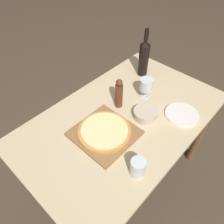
% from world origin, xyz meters
% --- Properties ---
extents(ground_plane, '(12.00, 12.00, 0.00)m').
position_xyz_m(ground_plane, '(0.00, 0.00, 0.00)').
color(ground_plane, '#4C3D2D').
extents(dining_table, '(0.79, 1.28, 0.76)m').
position_xyz_m(dining_table, '(0.00, 0.00, 0.65)').
color(dining_table, '#CCB78E').
rests_on(dining_table, ground_plane).
extents(cutting_board, '(0.32, 0.32, 0.02)m').
position_xyz_m(cutting_board, '(0.01, -0.17, 0.77)').
color(cutting_board, olive).
rests_on(cutting_board, dining_table).
extents(pizza, '(0.30, 0.30, 0.02)m').
position_xyz_m(pizza, '(0.01, -0.17, 0.79)').
color(pizza, '#C68947').
rests_on(pizza, cutting_board).
extents(wine_bottle, '(0.07, 0.07, 0.34)m').
position_xyz_m(wine_bottle, '(-0.19, 0.43, 0.90)').
color(wine_bottle, black).
rests_on(wine_bottle, dining_table).
extents(pepper_mill, '(0.05, 0.05, 0.20)m').
position_xyz_m(pepper_mill, '(-0.09, 0.06, 0.86)').
color(pepper_mill, '#5B2D19').
rests_on(pepper_mill, dining_table).
extents(wine_glass, '(0.09, 0.09, 0.13)m').
position_xyz_m(wine_glass, '(-0.02, 0.24, 0.85)').
color(wine_glass, silver).
rests_on(wine_glass, dining_table).
extents(small_bowl, '(0.14, 0.14, 0.05)m').
position_xyz_m(small_bowl, '(0.09, 0.09, 0.78)').
color(small_bowl, beige).
rests_on(small_bowl, dining_table).
extents(drinking_tumbler, '(0.07, 0.07, 0.10)m').
position_xyz_m(drinking_tumbler, '(0.29, -0.24, 0.81)').
color(drinking_tumbler, silver).
rests_on(drinking_tumbler, dining_table).
extents(dinner_plate, '(0.20, 0.20, 0.01)m').
position_xyz_m(dinner_plate, '(0.25, 0.25, 0.77)').
color(dinner_plate, white).
rests_on(dinner_plate, dining_table).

